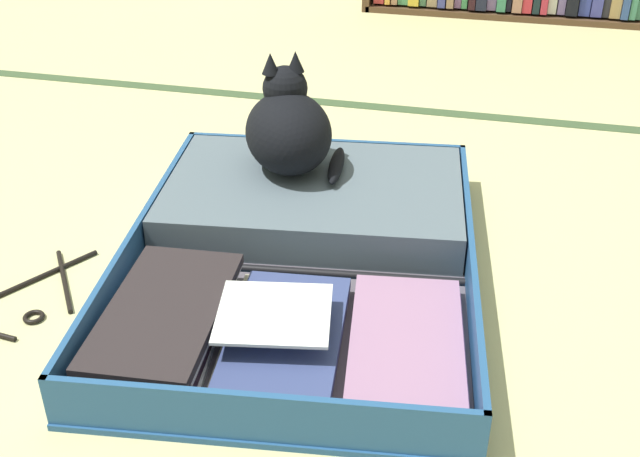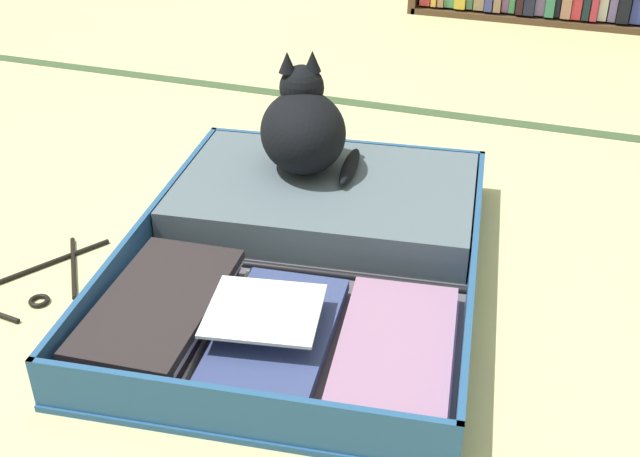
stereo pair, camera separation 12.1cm
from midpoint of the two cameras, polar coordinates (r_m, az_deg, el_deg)
name	(u,v)px [view 1 (the left image)]	position (r m, az deg, el deg)	size (l,w,h in m)	color
ground_plane	(208,342)	(1.49, -10.45, -8.08)	(10.00, 10.00, 0.00)	#C4C184
tatami_border	(340,103)	(2.45, 0.04, 8.98)	(4.80, 0.05, 0.00)	#395130
open_suitcase	(299,243)	(1.66, -3.59, -1.07)	(0.79, 1.00, 0.10)	#234F7F
black_cat	(288,129)	(1.79, -4.25, 7.14)	(0.28, 0.30, 0.26)	black
clothes_hanger	(15,300)	(1.69, -23.08, -4.84)	(0.29, 0.36, 0.01)	black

